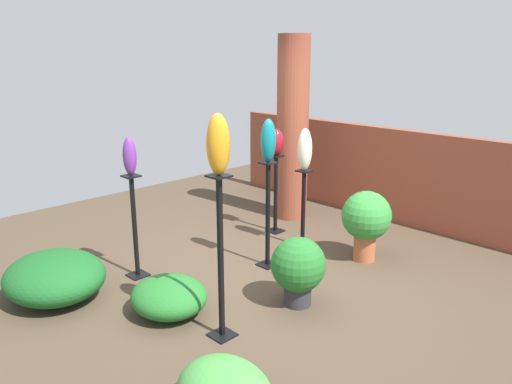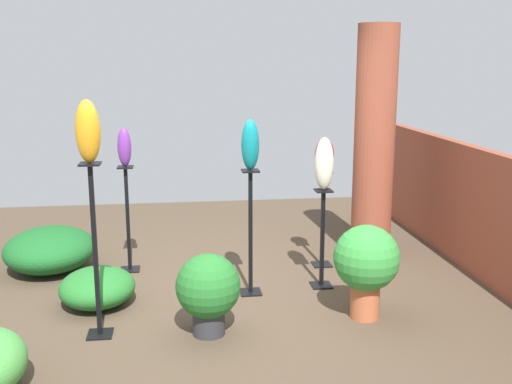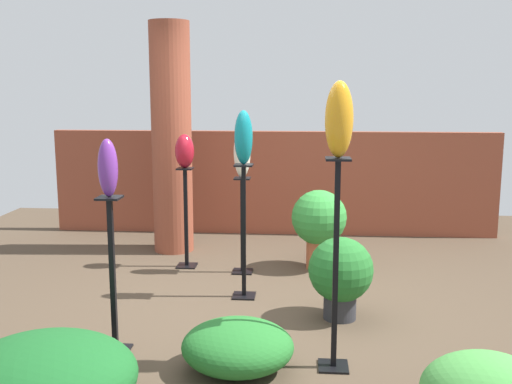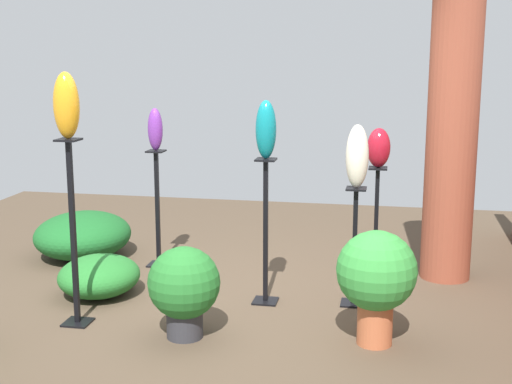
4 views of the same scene
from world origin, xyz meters
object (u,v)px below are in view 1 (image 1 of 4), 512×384
(pedestal_ruby, at_px, (276,198))
(art_vase_violet, at_px, (130,156))
(pedestal_teal, at_px, (268,219))
(art_vase_amber, at_px, (218,145))
(pedestal_amber, at_px, (221,265))
(pedestal_violet, at_px, (135,231))
(brick_pillar, at_px, (293,129))
(potted_plant_near_pillar, at_px, (298,267))
(art_vase_teal, at_px, (268,141))
(art_vase_ruby, at_px, (276,142))
(pedestal_ivory, at_px, (303,213))
(art_vase_ivory, at_px, (305,149))
(potted_plant_front_right, at_px, (366,219))

(pedestal_ruby, relative_size, art_vase_violet, 2.63)
(pedestal_teal, height_order, art_vase_violet, art_vase_violet)
(art_vase_amber, bearing_deg, pedestal_amber, 0.00)
(pedestal_violet, distance_m, art_vase_amber, 1.92)
(brick_pillar, relative_size, potted_plant_near_pillar, 3.81)
(pedestal_teal, bearing_deg, art_vase_teal, 180.00)
(brick_pillar, xyz_separation_m, pedestal_violet, (0.16, -2.68, -0.77))
(pedestal_violet, relative_size, art_vase_ruby, 3.27)
(pedestal_violet, distance_m, pedestal_ivory, 2.03)
(art_vase_ruby, height_order, art_vase_ivory, art_vase_ivory)
(art_vase_amber, bearing_deg, art_vase_ruby, 123.03)
(pedestal_ruby, bearing_deg, potted_plant_near_pillar, -40.87)
(brick_pillar, distance_m, art_vase_teal, 1.78)
(pedestal_teal, relative_size, art_vase_violet, 3.03)
(pedestal_violet, bearing_deg, pedestal_teal, 56.08)
(pedestal_ivory, distance_m, art_vase_violet, 2.21)
(art_vase_ivory, bearing_deg, pedestal_teal, -83.11)
(pedestal_ruby, height_order, pedestal_teal, pedestal_teal)
(pedestal_teal, height_order, art_vase_ivory, art_vase_ivory)
(pedestal_violet, bearing_deg, pedestal_ruby, 86.88)
(art_vase_ivory, bearing_deg, art_vase_ruby, 165.85)
(pedestal_violet, relative_size, art_vase_amber, 2.33)
(pedestal_violet, relative_size, art_vase_ivory, 2.23)
(pedestal_amber, bearing_deg, art_vase_ruby, 123.03)
(pedestal_amber, bearing_deg, pedestal_violet, 175.14)
(art_vase_violet, height_order, art_vase_ivory, art_vase_violet)
(brick_pillar, height_order, pedestal_ruby, brick_pillar)
(art_vase_teal, bearing_deg, pedestal_ivory, 96.89)
(art_vase_teal, height_order, art_vase_violet, art_vase_teal)
(pedestal_violet, bearing_deg, art_vase_amber, -4.86)
(pedestal_teal, relative_size, art_vase_teal, 2.58)
(potted_plant_front_right, bearing_deg, pedestal_ruby, -178.20)
(pedestal_amber, bearing_deg, pedestal_ruby, 123.03)
(art_vase_teal, bearing_deg, pedestal_ruby, 128.50)
(pedestal_ruby, xyz_separation_m, art_vase_teal, (0.69, -0.87, 0.95))
(pedestal_ivory, bearing_deg, brick_pillar, 138.27)
(art_vase_teal, bearing_deg, art_vase_violet, -123.92)
(pedestal_ruby, height_order, pedestal_amber, pedestal_amber)
(pedestal_ruby, xyz_separation_m, art_vase_amber, (1.42, -2.19, 1.18))
(brick_pillar, relative_size, art_vase_violet, 6.48)
(art_vase_ruby, xyz_separation_m, art_vase_teal, (0.69, -0.87, 0.22))
(pedestal_ruby, height_order, pedestal_ivory, pedestal_ruby)
(pedestal_ivory, distance_m, pedestal_amber, 2.20)
(pedestal_teal, distance_m, pedestal_violet, 1.43)
(pedestal_teal, bearing_deg, pedestal_ivory, 96.89)
(pedestal_teal, distance_m, art_vase_teal, 0.88)
(pedestal_ruby, distance_m, pedestal_amber, 2.61)
(brick_pillar, distance_m, pedestal_ivory, 1.44)
(pedestal_teal, height_order, pedestal_violet, pedestal_teal)
(brick_pillar, distance_m, art_vase_ivory, 1.17)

